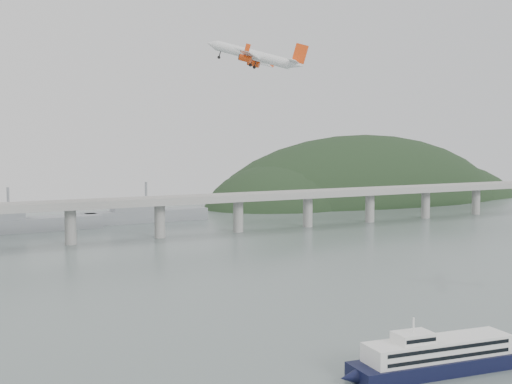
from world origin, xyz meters
TOP-DOWN VIEW (x-y plane):
  - ground at (0.00, 0.00)m, footprint 900.00×900.00m
  - bridge at (-1.15, 200.00)m, footprint 800.00×22.00m
  - headland at (285.18, 331.75)m, footprint 365.00×155.00m
  - ferry at (-6.04, -42.76)m, footprint 72.80×19.70m
  - airliner at (7.32, 68.59)m, footprint 31.79×32.20m

SIDE VIEW (x-z plane):
  - headland at x=285.18m, z-range -97.34..58.66m
  - ground at x=0.00m, z-range 0.00..0.00m
  - ferry at x=-6.04m, z-range -3.15..10.61m
  - bridge at x=-1.15m, z-range 5.70..29.60m
  - airliner at x=7.32m, z-range 79.49..93.39m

